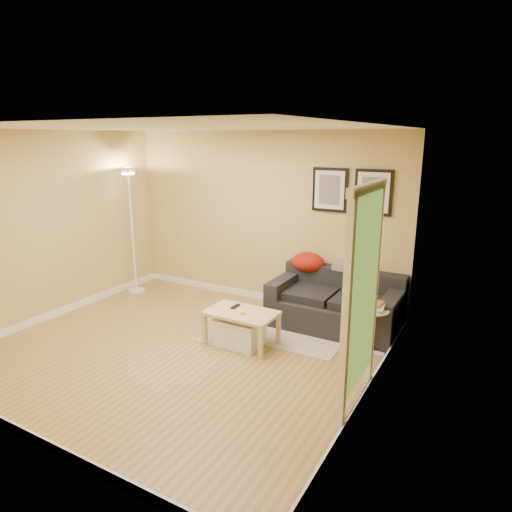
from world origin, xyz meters
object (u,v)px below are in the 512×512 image
at_px(floor_lamp, 133,235).
at_px(book_stack, 376,306).
at_px(side_table, 372,331).
at_px(storage_bin, 240,332).
at_px(sofa, 335,301).
at_px(coffee_table, 242,328).

bearing_deg(floor_lamp, book_stack, -3.42).
xyz_separation_m(side_table, book_stack, (0.02, 0.00, 0.32)).
distance_m(storage_bin, floor_lamp, 2.80).
distance_m(sofa, book_stack, 0.84).
relative_size(storage_bin, side_table, 1.02).
height_order(side_table, floor_lamp, floor_lamp).
bearing_deg(side_table, book_stack, 10.35).
bearing_deg(book_stack, side_table, -178.47).
bearing_deg(sofa, storage_bin, -127.59).
height_order(storage_bin, side_table, side_table).
distance_m(sofa, coffee_table, 1.34).
distance_m(side_table, book_stack, 0.32).
distance_m(sofa, side_table, 0.81).
bearing_deg(coffee_table, side_table, 1.26).
bearing_deg(floor_lamp, coffee_table, -17.63).
distance_m(coffee_table, storage_bin, 0.05).
height_order(storage_bin, book_stack, book_stack).
bearing_deg(side_table, sofa, 143.13).
relative_size(coffee_table, side_table, 1.54).
height_order(coffee_table, storage_bin, coffee_table).
xyz_separation_m(coffee_table, floor_lamp, (-2.55, 0.81, 0.76)).
bearing_deg(book_stack, sofa, 135.24).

